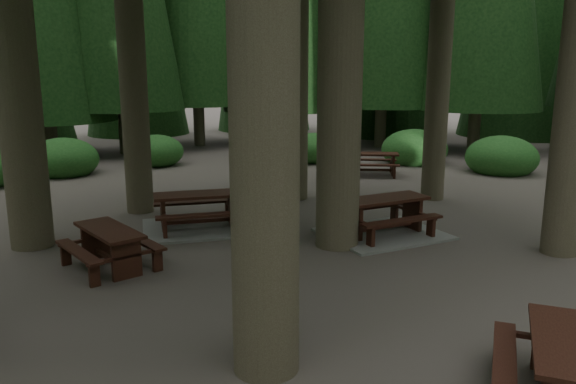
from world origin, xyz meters
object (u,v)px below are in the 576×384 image
picnic_table_a (383,222)px  picnic_table_d (372,160)px  picnic_table_c (198,217)px  picnic_table_e (564,361)px  picnic_table_b (110,242)px

picnic_table_a → picnic_table_d: picnic_table_a is taller
picnic_table_c → picnic_table_e: 8.10m
picnic_table_b → picnic_table_e: picnic_table_e is taller
picnic_table_d → picnic_table_e: bearing=-84.8°
picnic_table_b → picnic_table_e: bearing=-164.6°
picnic_table_b → picnic_table_c: bearing=-64.9°
picnic_table_e → picnic_table_a: bearing=28.7°
picnic_table_a → picnic_table_e: 6.14m
picnic_table_a → picnic_table_b: bearing=175.1°
picnic_table_c → picnic_table_d: picnic_table_c is taller
picnic_table_b → picnic_table_d: picnic_table_d is taller
picnic_table_a → picnic_table_b: (-5.34, 1.17, 0.20)m
picnic_table_a → picnic_table_c: size_ratio=0.92×
picnic_table_b → picnic_table_e: 7.19m
picnic_table_a → picnic_table_c: bearing=147.2°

